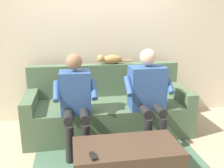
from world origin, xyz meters
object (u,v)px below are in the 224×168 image
Objects in this scene: cat_on_backrest at (110,59)px; coffee_table at (127,164)px; person_left_seated at (148,91)px; remote_black at (93,156)px; couch at (108,109)px; person_right_seated at (76,97)px.

coffee_table is at bearing 87.01° from cat_on_backrest.
person_left_seated is 9.88× the size of remote_black.
remote_black is (0.34, 1.37, 0.11)m from couch.
person_left_seated reaches higher than cat_on_backrest.
cat_on_backrest reaches higher than coffee_table.
person_right_seated is (0.91, 0.03, -0.03)m from person_left_seated.
coffee_table is at bearing 120.23° from person_right_seated.
couch is 1.22m from coffee_table.
cat_on_backrest is (-0.08, -0.29, 0.68)m from couch.
person_right_seated is 2.27× the size of cat_on_backrest.
remote_black is at bearing 76.08° from couch.
coffee_table is at bearing 60.66° from person_left_seated.
coffee_table is 1.05m from person_left_seated.
person_left_seated is at bearing 138.92° from couch.
person_left_seated is 2.34× the size of cat_on_backrest.
person_left_seated is 1.28m from remote_black.
person_right_seated is 9.59× the size of remote_black.
coffee_table is 8.38× the size of remote_black.
coffee_table is 1.02m from person_right_seated.
person_left_seated reaches higher than couch.
couch is 2.18× the size of coffee_table.
person_left_seated is 1.03× the size of person_right_seated.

